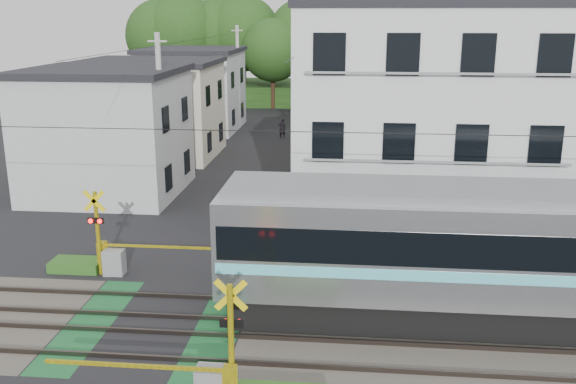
# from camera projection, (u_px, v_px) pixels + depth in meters

# --- Properties ---
(ground) EXTENTS (120.00, 120.00, 0.00)m
(ground) POSITION_uv_depth(u_px,v_px,m) (154.00, 326.00, 18.74)
(ground) COLOR black
(track_bed) EXTENTS (120.00, 120.00, 0.14)m
(track_bed) POSITION_uv_depth(u_px,v_px,m) (154.00, 324.00, 18.73)
(track_bed) COLOR #47423A
(track_bed) RESTS_ON ground
(crossing_signal_near) EXTENTS (4.74, 0.65, 3.09)m
(crossing_signal_near) POSITION_uv_depth(u_px,v_px,m) (214.00, 376.00, 14.80)
(crossing_signal_near) COLOR yellow
(crossing_signal_near) RESTS_ON ground
(crossing_signal_far) EXTENTS (4.74, 0.65, 3.09)m
(crossing_signal_far) POSITION_uv_depth(u_px,v_px,m) (112.00, 255.00, 22.30)
(crossing_signal_far) COLOR yellow
(crossing_signal_far) RESTS_ON ground
(apartment_block) EXTENTS (10.20, 8.36, 9.30)m
(apartment_block) POSITION_uv_depth(u_px,v_px,m) (424.00, 121.00, 25.79)
(apartment_block) COLOR silver
(apartment_block) RESTS_ON ground
(houses_row) EXTENTS (22.07, 31.35, 6.80)m
(houses_row) POSITION_uv_depth(u_px,v_px,m) (271.00, 101.00, 42.71)
(houses_row) COLOR #B2B5B7
(houses_row) RESTS_ON ground
(tree_hill) EXTENTS (40.00, 13.71, 10.84)m
(tree_hill) POSITION_uv_depth(u_px,v_px,m) (286.00, 49.00, 63.05)
(tree_hill) COLOR #224517
(tree_hill) RESTS_ON ground
(catenary) EXTENTS (60.00, 5.04, 7.00)m
(catenary) POSITION_uv_depth(u_px,v_px,m) (364.00, 211.00, 17.22)
(catenary) COLOR #2D2D33
(catenary) RESTS_ON ground
(utility_poles) EXTENTS (7.90, 42.00, 8.00)m
(utility_poles) POSITION_uv_depth(u_px,v_px,m) (245.00, 93.00, 39.82)
(utility_poles) COLOR #A5A5A0
(utility_poles) RESTS_ON ground
(pedestrian) EXTENTS (0.63, 0.51, 1.49)m
(pedestrian) POSITION_uv_depth(u_px,v_px,m) (282.00, 128.00, 47.04)
(pedestrian) COLOR #2B2630
(pedestrian) RESTS_ON ground
(weed_patches) EXTENTS (10.25, 8.80, 0.40)m
(weed_patches) POSITION_uv_depth(u_px,v_px,m) (212.00, 324.00, 18.44)
(weed_patches) COLOR #2D5E1E
(weed_patches) RESTS_ON ground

